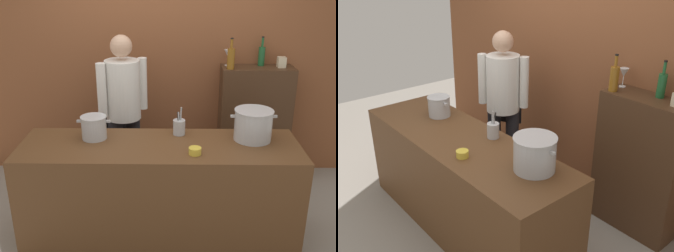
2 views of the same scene
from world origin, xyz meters
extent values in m
plane|color=gray|center=(0.00, 0.00, 0.00)|extent=(8.00, 8.00, 0.00)
cube|color=brown|center=(0.00, 1.40, 1.50)|extent=(4.40, 0.10, 3.00)
cube|color=brown|center=(0.00, 0.00, 0.45)|extent=(2.28, 0.70, 0.90)
cube|color=#472D1C|center=(1.00, 1.19, 0.63)|extent=(0.76, 0.32, 1.26)
cylinder|color=black|center=(-0.30, 0.84, 0.42)|extent=(0.14, 0.14, 0.84)
cylinder|color=black|center=(-0.47, 0.73, 0.42)|extent=(0.14, 0.14, 0.84)
cylinder|color=white|center=(-0.38, 0.78, 1.13)|extent=(0.34, 0.34, 0.58)
cube|color=black|center=(-0.48, 0.93, 0.89)|extent=(0.26, 0.18, 0.52)
cylinder|color=white|center=(-0.20, 0.90, 1.16)|extent=(0.09, 0.09, 0.52)
cylinder|color=white|center=(-0.57, 0.66, 1.16)|extent=(0.09, 0.09, 0.52)
sphere|color=tan|center=(-0.38, 0.78, 1.55)|extent=(0.21, 0.21, 0.21)
cylinder|color=#B7BABF|center=(0.77, 0.12, 1.03)|extent=(0.31, 0.31, 0.25)
cylinder|color=#B7BABF|center=(0.77, 0.12, 1.15)|extent=(0.32, 0.32, 0.01)
cube|color=#B7BABF|center=(0.60, 0.12, 1.11)|extent=(0.04, 0.02, 0.02)
cube|color=#B7BABF|center=(0.94, 0.12, 1.11)|extent=(0.04, 0.02, 0.02)
cylinder|color=#B7BABF|center=(-0.55, 0.12, 0.99)|extent=(0.21, 0.21, 0.19)
cylinder|color=#B7BABF|center=(-0.55, 0.12, 1.09)|extent=(0.22, 0.22, 0.01)
cube|color=#B7BABF|center=(-0.67, 0.12, 1.05)|extent=(0.04, 0.02, 0.02)
cube|color=#B7BABF|center=(-0.43, 0.12, 1.05)|extent=(0.04, 0.02, 0.02)
cylinder|color=#B7BABF|center=(0.16, 0.22, 0.97)|extent=(0.10, 0.10, 0.13)
cylinder|color=#262626|center=(0.15, 0.22, 1.01)|extent=(0.02, 0.03, 0.18)
cylinder|color=#B7BABF|center=(0.16, 0.22, 1.01)|extent=(0.02, 0.02, 0.18)
cylinder|color=#262626|center=(0.16, 0.23, 1.03)|extent=(0.06, 0.01, 0.21)
cylinder|color=#B7BABF|center=(0.17, 0.22, 1.03)|extent=(0.02, 0.04, 0.23)
cylinder|color=yellow|center=(0.28, -0.17, 0.93)|extent=(0.10, 0.10, 0.05)
cylinder|color=#1E592D|center=(1.04, 1.26, 1.36)|extent=(0.07, 0.07, 0.20)
cylinder|color=#1E592D|center=(1.04, 1.26, 1.51)|extent=(0.02, 0.02, 0.10)
cylinder|color=black|center=(1.04, 1.26, 1.56)|extent=(0.03, 0.03, 0.01)
cylinder|color=#8C5919|center=(0.70, 1.10, 1.37)|extent=(0.08, 0.08, 0.21)
cylinder|color=#8C5919|center=(0.70, 1.10, 1.52)|extent=(0.03, 0.03, 0.10)
cylinder|color=black|center=(0.70, 1.10, 1.58)|extent=(0.03, 0.03, 0.01)
cylinder|color=silver|center=(0.68, 1.26, 1.27)|extent=(0.06, 0.06, 0.01)
cylinder|color=silver|center=(0.68, 1.26, 1.31)|extent=(0.01, 0.01, 0.09)
cone|color=silver|center=(0.68, 1.26, 1.39)|extent=(0.08, 0.08, 0.08)
camera|label=1|loc=(0.11, -2.97, 2.24)|focal=43.02mm
camera|label=2|loc=(2.49, -1.60, 2.34)|focal=41.21mm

